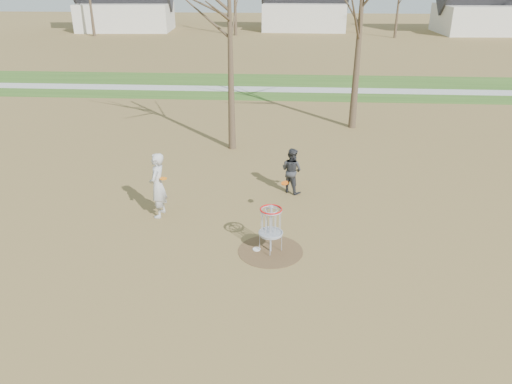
# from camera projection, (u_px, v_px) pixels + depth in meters

# --- Properties ---
(ground) EXTENTS (160.00, 160.00, 0.00)m
(ground) POSITION_uv_depth(u_px,v_px,m) (270.00, 251.00, 13.72)
(ground) COLOR brown
(ground) RESTS_ON ground
(green_band) EXTENTS (160.00, 8.00, 0.01)m
(green_band) POSITION_uv_depth(u_px,v_px,m) (283.00, 86.00, 32.83)
(green_band) COLOR #2D5119
(green_band) RESTS_ON ground
(footpath) EXTENTS (160.00, 1.50, 0.01)m
(footpath) POSITION_uv_depth(u_px,v_px,m) (283.00, 90.00, 31.91)
(footpath) COLOR #9E9E99
(footpath) RESTS_ON green_band
(dirt_circle) EXTENTS (1.80, 1.80, 0.01)m
(dirt_circle) POSITION_uv_depth(u_px,v_px,m) (270.00, 251.00, 13.72)
(dirt_circle) COLOR #47331E
(dirt_circle) RESTS_ON ground
(player_standing) EXTENTS (0.55, 0.79, 2.06)m
(player_standing) POSITION_uv_depth(u_px,v_px,m) (158.00, 185.00, 15.28)
(player_standing) COLOR #B0B0B0
(player_standing) RESTS_ON ground
(player_throwing) EXTENTS (0.98, 0.94, 1.59)m
(player_throwing) POSITION_uv_depth(u_px,v_px,m) (292.00, 170.00, 17.05)
(player_throwing) COLOR #2E2F32
(player_throwing) RESTS_ON ground
(disc_grounded) EXTENTS (0.22, 0.22, 0.02)m
(disc_grounded) POSITION_uv_depth(u_px,v_px,m) (257.00, 249.00, 13.78)
(disc_grounded) COLOR silver
(disc_grounded) RESTS_ON dirt_circle
(discs_in_play) EXTENTS (3.90, 0.28, 0.13)m
(discs_in_play) POSITION_uv_depth(u_px,v_px,m) (227.00, 181.00, 14.99)
(discs_in_play) COLOR #EA5A0C
(discs_in_play) RESTS_ON ground
(disc_golf_basket) EXTENTS (0.64, 0.64, 1.35)m
(disc_golf_basket) POSITION_uv_depth(u_px,v_px,m) (271.00, 222.00, 13.34)
(disc_golf_basket) COLOR #9EA3AD
(disc_golf_basket) RESTS_ON ground
(houses_row) EXTENTS (56.51, 10.01, 7.26)m
(houses_row) POSITION_uv_depth(u_px,v_px,m) (324.00, 1.00, 59.83)
(houses_row) COLOR silver
(houses_row) RESTS_ON ground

